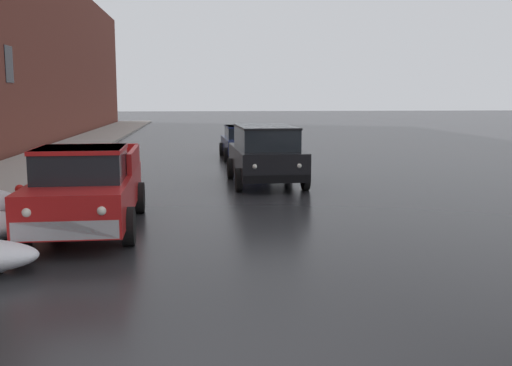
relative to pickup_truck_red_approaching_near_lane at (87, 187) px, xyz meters
name	(u,v)px	position (x,y,z in m)	size (l,w,h in m)	color
left_sidewalk_slab	(29,167)	(-4.09, 10.69, -0.82)	(3.24, 80.00, 0.12)	gray
snow_bank_near_corner_right	(278,135)	(7.26, 24.39, -0.56)	(2.45, 1.49, 0.65)	white
pickup_truck_red_approaching_near_lane	(87,187)	(0.00, 0.00, 0.00)	(2.22, 5.32, 1.76)	red
suv_black_parked_kerbside_close	(265,153)	(4.37, 5.98, 0.11)	(2.25, 4.48, 1.82)	black
sedan_darkblue_parked_kerbside_mid	(244,141)	(4.30, 13.77, -0.13)	(2.06, 4.12, 1.42)	navy
fire_hydrant	(20,200)	(-1.84, 1.72, -0.52)	(0.42, 0.22, 0.71)	red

